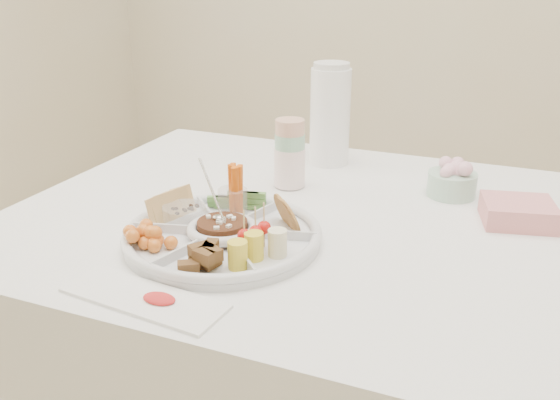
% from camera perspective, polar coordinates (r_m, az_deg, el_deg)
% --- Properties ---
extents(dining_table, '(1.52, 1.02, 0.76)m').
position_cam_1_polar(dining_table, '(1.46, 7.16, -15.92)').
color(dining_table, white).
rests_on(dining_table, floor).
extents(party_tray, '(0.46, 0.46, 0.04)m').
position_cam_1_polar(party_tray, '(1.16, -5.54, -3.10)').
color(party_tray, silver).
rests_on(party_tray, dining_table).
extents(bean_dip, '(0.12, 0.12, 0.04)m').
position_cam_1_polar(bean_dip, '(1.16, -5.55, -2.76)').
color(bean_dip, '#38210F').
rests_on(bean_dip, party_tray).
extents(tortillas, '(0.12, 0.12, 0.06)m').
position_cam_1_polar(tortillas, '(1.19, 0.39, -1.16)').
color(tortillas, '#A7762B').
rests_on(tortillas, party_tray).
extents(carrot_cucumber, '(0.15, 0.15, 0.11)m').
position_cam_1_polar(carrot_cucumber, '(1.26, -4.32, 1.09)').
color(carrot_cucumber, '#DC580C').
rests_on(carrot_cucumber, party_tray).
extents(pita_raisins, '(0.15, 0.15, 0.07)m').
position_cam_1_polar(pita_raisins, '(1.24, -10.01, -0.61)').
color(pita_raisins, '#D8A955').
rests_on(pita_raisins, party_tray).
extents(cherries, '(0.14, 0.14, 0.05)m').
position_cam_1_polar(cherries, '(1.13, -11.89, -3.50)').
color(cherries, '#CB6C2E').
rests_on(cherries, party_tray).
extents(granola_chunks, '(0.12, 0.12, 0.04)m').
position_cam_1_polar(granola_chunks, '(1.04, -7.13, -5.42)').
color(granola_chunks, '#3B2C15').
rests_on(granola_chunks, party_tray).
extents(banana_tomato, '(0.14, 0.14, 0.09)m').
position_cam_1_polar(banana_tomato, '(1.07, -0.46, -3.13)').
color(banana_tomato, '#F6DB61').
rests_on(banana_tomato, party_tray).
extents(cup_stack, '(0.09, 0.09, 0.21)m').
position_cam_1_polar(cup_stack, '(1.42, 0.95, 5.26)').
color(cup_stack, silver).
rests_on(cup_stack, dining_table).
extents(thermos, '(0.13, 0.13, 0.28)m').
position_cam_1_polar(thermos, '(1.60, 4.84, 8.33)').
color(thermos, white).
rests_on(thermos, dining_table).
extents(flower_bowl, '(0.13, 0.13, 0.08)m').
position_cam_1_polar(flower_bowl, '(1.44, 16.26, 2.00)').
color(flower_bowl, '#A9B8B1').
rests_on(flower_bowl, dining_table).
extents(napkin_stack, '(0.17, 0.15, 0.05)m').
position_cam_1_polar(napkin_stack, '(1.34, 21.92, -1.10)').
color(napkin_stack, pink).
rests_on(napkin_stack, dining_table).
extents(placemat, '(0.29, 0.12, 0.01)m').
position_cam_1_polar(placemat, '(1.00, -12.98, -9.19)').
color(placemat, white).
rests_on(placemat, dining_table).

